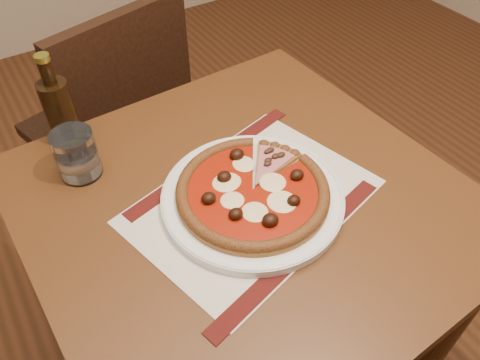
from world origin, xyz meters
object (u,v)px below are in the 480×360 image
(table, at_px, (245,230))
(bottle, at_px, (60,109))
(pizza, at_px, (253,191))
(chair_far, at_px, (117,119))
(plate, at_px, (253,198))
(water_glass, at_px, (77,154))

(table, bearing_deg, bottle, 123.57)
(pizza, bearing_deg, chair_far, 93.61)
(pizza, bearing_deg, table, 105.14)
(table, xyz_separation_m, pizza, (0.00, -0.02, 0.13))
(pizza, bearing_deg, plate, 33.80)
(table, xyz_separation_m, water_glass, (-0.24, 0.23, 0.15))
(table, distance_m, water_glass, 0.37)
(table, relative_size, bottle, 4.02)
(chair_far, height_order, water_glass, chair_far)
(plate, bearing_deg, water_glass, 134.77)
(chair_far, xyz_separation_m, bottle, (-0.19, -0.33, 0.32))
(pizza, relative_size, bottle, 1.39)
(water_glass, relative_size, bottle, 0.48)
(water_glass, bearing_deg, chair_far, 65.28)
(table, xyz_separation_m, chair_far, (-0.04, 0.68, -0.14))
(table, height_order, plate, plate)
(table, bearing_deg, plate, -73.52)
(bottle, bearing_deg, plate, -57.10)
(pizza, bearing_deg, water_glass, 134.70)
(pizza, relative_size, water_glass, 2.88)
(table, distance_m, chair_far, 0.69)
(plate, height_order, pizza, pizza)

